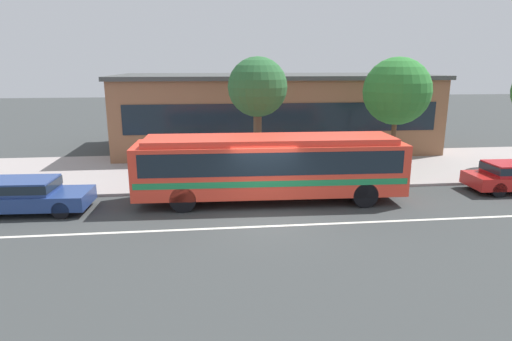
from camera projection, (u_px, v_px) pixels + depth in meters
The scene contains 12 objects.
ground_plane at pixel (267, 218), 15.75m from camera, with size 120.00×120.00×0.00m, color #383B3C.
sidewalk_slab at pixel (248, 169), 22.82m from camera, with size 60.00×8.00×0.12m, color #9C9290.
lane_stripe_center at pixel (270, 226), 14.98m from camera, with size 56.00×0.16×0.01m, color silver.
transit_bus at pixel (270, 164), 17.34m from camera, with size 10.78×2.78×2.68m.
sedan_behind_bus at pixel (23, 194), 16.23m from camera, with size 4.76×2.05×1.29m.
pedestrian_waiting_near_sign at pixel (248, 165), 19.20m from camera, with size 0.48×0.48×1.67m.
pedestrian_walking_along_curb at pixel (364, 155), 21.07m from camera, with size 0.39×0.39×1.75m.
pedestrian_standing_by_tree at pixel (207, 160), 20.28m from camera, with size 0.48×0.48×1.67m.
bus_stop_sign at pixel (367, 151), 19.64m from camera, with size 0.13×0.44×2.29m.
street_tree_near_stop at pixel (258, 88), 19.90m from camera, with size 2.76×2.76×5.71m.
street_tree_mid_block at pixel (397, 91), 21.05m from camera, with size 3.29×3.29×5.71m.
station_building at pixel (273, 111), 28.47m from camera, with size 19.81×9.12×4.81m.
Camera 1 is at (-2.07, -14.72, 5.51)m, focal length 30.23 mm.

